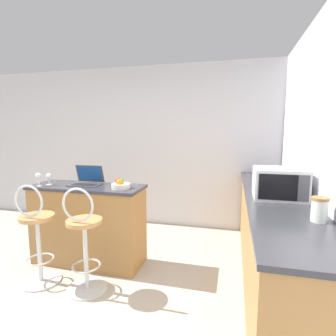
% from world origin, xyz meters
% --- Properties ---
extents(ground_plane, '(20.00, 20.00, 0.00)m').
position_xyz_m(ground_plane, '(0.00, 0.00, 0.00)').
color(ground_plane, '#ADA393').
extents(wall_back, '(12.00, 0.06, 2.60)m').
position_xyz_m(wall_back, '(0.00, 2.44, 1.30)').
color(wall_back, silver).
rests_on(wall_back, ground_plane).
extents(breakfast_bar, '(1.32, 0.50, 0.93)m').
position_xyz_m(breakfast_bar, '(-0.28, 0.92, 0.47)').
color(breakfast_bar, '#9E703D').
rests_on(breakfast_bar, ground_plane).
extents(counter_right, '(0.58, 2.94, 0.93)m').
position_xyz_m(counter_right, '(1.78, 0.95, 0.47)').
color(counter_right, '#9E703D').
rests_on(counter_right, ground_plane).
extents(bar_stool_near, '(0.40, 0.40, 1.05)m').
position_xyz_m(bar_stool_near, '(-0.54, 0.40, 0.50)').
color(bar_stool_near, silver).
rests_on(bar_stool_near, ground_plane).
extents(bar_stool_far, '(0.40, 0.40, 1.05)m').
position_xyz_m(bar_stool_far, '(-0.01, 0.40, 0.50)').
color(bar_stool_far, silver).
rests_on(bar_stool_far, ground_plane).
extents(laptop, '(0.35, 0.26, 0.22)m').
position_xyz_m(laptop, '(-0.31, 0.98, 0.99)').
color(laptop, '#47474C').
rests_on(laptop, breakfast_bar).
extents(microwave, '(0.45, 0.40, 0.28)m').
position_xyz_m(microwave, '(1.78, 0.84, 1.07)').
color(microwave, white).
rests_on(microwave, counter_right).
extents(toaster, '(0.26, 0.27, 0.19)m').
position_xyz_m(toaster, '(1.76, 1.39, 1.03)').
color(toaster, red).
rests_on(toaster, counter_right).
extents(fruit_bowl, '(0.21, 0.21, 0.11)m').
position_xyz_m(fruit_bowl, '(0.17, 0.87, 0.97)').
color(fruit_bowl, silver).
rests_on(fruit_bowl, breakfast_bar).
extents(storage_jar, '(0.11, 0.11, 0.17)m').
position_xyz_m(storage_jar, '(1.95, 0.21, 1.02)').
color(storage_jar, silver).
rests_on(storage_jar, counter_right).
extents(wine_glass_tall, '(0.07, 0.07, 0.16)m').
position_xyz_m(wine_glass_tall, '(-0.78, 0.75, 1.05)').
color(wine_glass_tall, silver).
rests_on(wine_glass_tall, breakfast_bar).
extents(wine_glass_short, '(0.07, 0.07, 0.13)m').
position_xyz_m(wine_glass_short, '(-0.73, 0.85, 1.03)').
color(wine_glass_short, silver).
rests_on(wine_glass_short, breakfast_bar).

